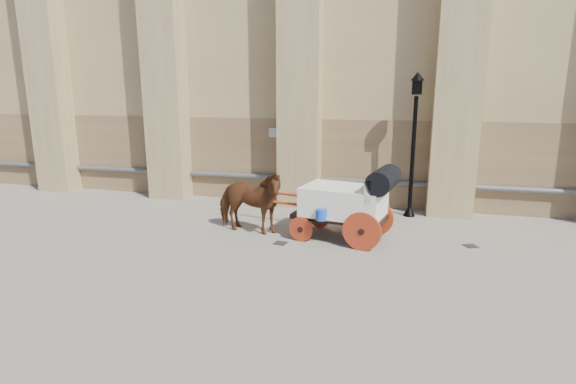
# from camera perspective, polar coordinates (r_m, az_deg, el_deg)

# --- Properties ---
(ground) EXTENTS (90.00, 90.00, 0.00)m
(ground) POSITION_cam_1_polar(r_m,az_deg,el_deg) (12.34, 2.18, -6.04)
(ground) COLOR gray
(ground) RESTS_ON ground
(horse) EXTENTS (2.28, 1.28, 1.83)m
(horse) POSITION_cam_1_polar(r_m,az_deg,el_deg) (12.71, -4.97, -1.23)
(horse) COLOR brown
(horse) RESTS_ON ground
(carriage) EXTENTS (4.83, 2.09, 2.05)m
(carriage) POSITION_cam_1_polar(r_m,az_deg,el_deg) (12.15, 7.76, -1.02)
(carriage) COLOR black
(carriage) RESTS_ON ground
(street_lamp) EXTENTS (0.42, 0.42, 4.52)m
(street_lamp) POSITION_cam_1_polar(r_m,az_deg,el_deg) (14.64, 15.66, 6.20)
(street_lamp) COLOR black
(street_lamp) RESTS_ON ground
(drain_grate_near) EXTENTS (0.37, 0.37, 0.01)m
(drain_grate_near) POSITION_cam_1_polar(r_m,az_deg,el_deg) (12.03, -0.97, -6.51)
(drain_grate_near) COLOR black
(drain_grate_near) RESTS_ON ground
(drain_grate_far) EXTENTS (0.42, 0.42, 0.01)m
(drain_grate_far) POSITION_cam_1_polar(r_m,az_deg,el_deg) (12.76, 22.16, -6.36)
(drain_grate_far) COLOR black
(drain_grate_far) RESTS_ON ground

